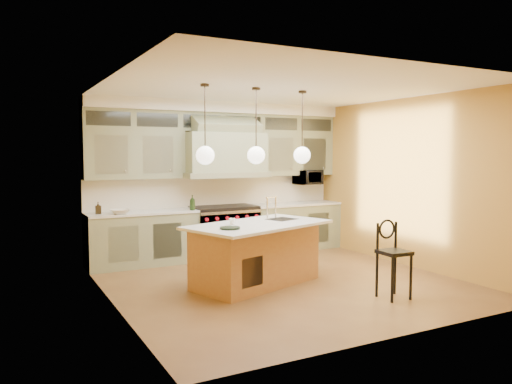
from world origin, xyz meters
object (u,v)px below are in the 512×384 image
range (224,231)px  counter_stool (393,254)px  microwave (308,177)px  kitchen_island (256,253)px

range → counter_stool: 3.63m
range → counter_stool: bearing=-75.6°
microwave → range: bearing=-176.9°
kitchen_island → counter_stool: size_ratio=2.27×
counter_stool → microwave: size_ratio=1.94×
counter_stool → microwave: bearing=76.5°
range → kitchen_island: size_ratio=0.50×
counter_stool → microwave: microwave is taller
range → counter_stool: (0.90, -3.52, 0.11)m
kitchen_island → counter_stool: (1.30, -1.47, 0.12)m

